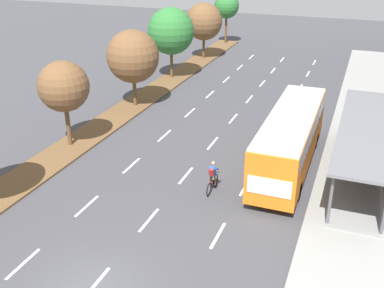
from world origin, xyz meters
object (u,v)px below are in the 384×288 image
object	(u,v)px
bus	(291,135)
median_tree_fourth	(171,31)
median_tree_second	(64,87)
median_tree_third	(133,57)
bus_shelter	(369,146)
median_tree_fifth	(204,22)
cyclist	(212,178)
median_tree_farthest	(227,6)

from	to	relation	value
bus	median_tree_fourth	distance (m)	20.29
median_tree_second	median_tree_third	world-z (taller)	median_tree_third
bus_shelter	median_tree_fifth	distance (m)	28.80
median_tree_third	median_tree_fourth	xyz separation A→B (m)	(-0.41, 8.37, 0.44)
median_tree_fourth	median_tree_fifth	size ratio (longest dim) A/B	1.10
median_tree_third	median_tree_second	bearing A→B (deg)	-92.75
median_tree_fourth	cyclist	bearing A→B (deg)	-60.97
median_tree_fifth	median_tree_farthest	world-z (taller)	median_tree_farthest
bus_shelter	median_tree_farthest	world-z (taller)	median_tree_farthest
median_tree_third	median_tree_fifth	distance (m)	16.74
bus_shelter	median_tree_fourth	xyz separation A→B (m)	(-18.07, 14.14, 2.61)
cyclist	median_tree_second	size ratio (longest dim) A/B	0.33
bus_shelter	cyclist	bearing A→B (deg)	-147.86
median_tree_second	median_tree_farthest	size ratio (longest dim) A/B	0.91
median_tree_second	median_tree_farthest	distance (m)	33.48
cyclist	median_tree_fourth	xyz separation A→B (m)	(-10.49, 18.91, 3.68)
median_tree_fifth	median_tree_farthest	distance (m)	8.39
median_tree_third	cyclist	bearing A→B (deg)	-46.26
median_tree_second	median_tree_fifth	size ratio (longest dim) A/B	0.93
bus_shelter	bus	distance (m)	4.32
cyclist	median_tree_farthest	world-z (taller)	median_tree_farthest
bus	median_tree_fifth	xyz separation A→B (m)	(-13.55, 23.06, 1.99)
cyclist	median_tree_fifth	size ratio (longest dim) A/B	0.31
cyclist	median_tree_second	xyz separation A→B (m)	(-10.49, 2.17, 3.23)
median_tree_third	bus_shelter	bearing A→B (deg)	-18.11
cyclist	bus_shelter	bearing A→B (deg)	32.14
median_tree_fourth	median_tree_farthest	distance (m)	16.74
bus_shelter	median_tree_fourth	size ratio (longest dim) A/B	1.99
cyclist	median_tree_fourth	bearing A→B (deg)	119.03
cyclist	median_tree_fourth	distance (m)	21.94
median_tree_third	median_tree_farthest	size ratio (longest dim) A/B	0.99
bus_shelter	median_tree_third	bearing A→B (deg)	161.89
median_tree_fourth	median_tree_farthest	xyz separation A→B (m)	(0.22, 16.74, 0.15)
bus_shelter	cyclist	world-z (taller)	bus_shelter
median_tree_second	median_tree_fourth	size ratio (longest dim) A/B	0.85
bus	median_tree_third	size ratio (longest dim) A/B	1.89
median_tree_second	median_tree_farthest	bearing A→B (deg)	89.63
bus	median_tree_fourth	size ratio (longest dim) A/B	1.73
bus_shelter	median_tree_third	size ratio (longest dim) A/B	2.18
bus	bus_shelter	bearing A→B (deg)	7.28
median_tree_fourth	median_tree_fifth	world-z (taller)	median_tree_fourth
cyclist	median_tree_third	xyz separation A→B (m)	(-10.09, 10.54, 3.25)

